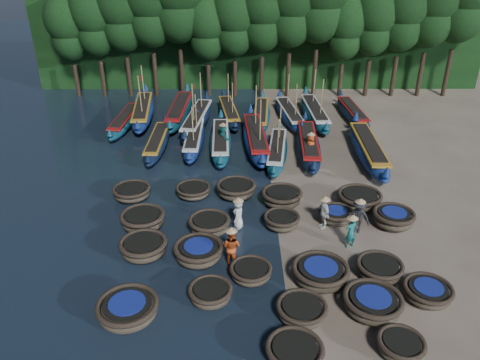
{
  "coord_description": "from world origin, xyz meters",
  "views": [
    {
      "loc": [
        -1.89,
        -20.07,
        12.78
      ],
      "look_at": [
        -1.82,
        1.59,
        1.3
      ],
      "focal_mm": 35.0,
      "sensor_mm": 36.0,
      "label": 1
    }
  ],
  "objects_px": {
    "long_boat_12": "(197,119)",
    "fisherman_5": "(223,137)",
    "long_boat_5": "(256,138)",
    "long_boat_17": "(352,113)",
    "coracle_24": "(359,198)",
    "fisherman_1": "(351,230)",
    "coracle_17": "(282,220)",
    "coracle_3": "(295,352)",
    "coracle_14": "(380,269)",
    "fisherman_6": "(310,146)",
    "coracle_5": "(128,309)",
    "fisherman_0": "(238,213)",
    "long_boat_9": "(125,120)",
    "coracle_8": "(373,303)",
    "fisherman_4": "(324,212)",
    "coracle_22": "(236,189)",
    "coracle_18": "(336,215)",
    "coracle_10": "(144,247)",
    "coracle_19": "(393,218)",
    "long_boat_3": "(194,138)",
    "coracle_9": "(428,292)",
    "coracle_23": "(282,197)",
    "long_boat_15": "(289,114)",
    "coracle_20": "(132,192)",
    "coracle_15": "(143,220)",
    "coracle_12": "(251,272)",
    "fisherman_2": "(231,246)",
    "coracle_4": "(401,346)",
    "long_boat_4": "(221,141)",
    "coracle_13": "(320,273)",
    "long_boat_11": "(180,111)",
    "coracle_16": "(209,224)",
    "long_boat_13": "(229,112)",
    "coracle_7": "(302,310)",
    "coracle_21": "(193,191)",
    "long_boat_6": "(277,150)",
    "long_boat_14": "(261,115)",
    "long_boat_7": "(308,145)",
    "long_boat_10": "(143,111)",
    "coracle_11": "(199,252)"
  },
  "relations": [
    {
      "from": "long_boat_12",
      "to": "fisherman_5",
      "type": "xyz_separation_m",
      "value": [
        2.04,
        -4.07,
        0.33
      ]
    },
    {
      "from": "long_boat_5",
      "to": "long_boat_17",
      "type": "xyz_separation_m",
      "value": [
        7.64,
        5.23,
        -0.1
      ]
    },
    {
      "from": "coracle_24",
      "to": "fisherman_1",
      "type": "xyz_separation_m",
      "value": [
        -1.27,
        -3.65,
        0.47
      ]
    },
    {
      "from": "coracle_17",
      "to": "coracle_3",
      "type": "bearing_deg",
      "value": -91.65
    },
    {
      "from": "long_boat_17",
      "to": "coracle_14",
      "type": "bearing_deg",
      "value": -102.83
    },
    {
      "from": "coracle_24",
      "to": "fisherman_6",
      "type": "relative_size",
      "value": 1.49
    },
    {
      "from": "coracle_5",
      "to": "fisherman_0",
      "type": "bearing_deg",
      "value": 56.1
    },
    {
      "from": "long_boat_9",
      "to": "fisherman_5",
      "type": "height_order",
      "value": "fisherman_5"
    },
    {
      "from": "coracle_8",
      "to": "fisherman_4",
      "type": "relative_size",
      "value": 1.25
    },
    {
      "from": "coracle_22",
      "to": "coracle_18",
      "type": "bearing_deg",
      "value": -27.18
    },
    {
      "from": "coracle_10",
      "to": "fisherman_1",
      "type": "xyz_separation_m",
      "value": [
        9.29,
        0.66,
        0.44
      ]
    },
    {
      "from": "coracle_19",
      "to": "coracle_24",
      "type": "xyz_separation_m",
      "value": [
        -1.21,
        1.95,
        -0.04
      ]
    },
    {
      "from": "long_boat_3",
      "to": "fisherman_4",
      "type": "height_order",
      "value": "long_boat_3"
    },
    {
      "from": "coracle_9",
      "to": "coracle_23",
      "type": "xyz_separation_m",
      "value": [
        -5.1,
        7.25,
        0.1
      ]
    },
    {
      "from": "long_boat_17",
      "to": "long_boat_15",
      "type": "bearing_deg",
      "value": 179.94
    },
    {
      "from": "coracle_14",
      "to": "coracle_20",
      "type": "distance_m",
      "value": 13.36
    },
    {
      "from": "coracle_9",
      "to": "coracle_15",
      "type": "bearing_deg",
      "value": 157.01
    },
    {
      "from": "coracle_3",
      "to": "fisherman_4",
      "type": "height_order",
      "value": "fisherman_4"
    },
    {
      "from": "long_boat_9",
      "to": "coracle_12",
      "type": "bearing_deg",
      "value": -59.22
    },
    {
      "from": "coracle_15",
      "to": "fisherman_2",
      "type": "xyz_separation_m",
      "value": [
        4.35,
        -2.8,
        0.46
      ]
    },
    {
      "from": "coracle_19",
      "to": "long_boat_12",
      "type": "xyz_separation_m",
      "value": [
        -10.62,
        13.3,
        0.12
      ]
    },
    {
      "from": "long_boat_5",
      "to": "long_boat_17",
      "type": "bearing_deg",
      "value": 30.94
    },
    {
      "from": "coracle_17",
      "to": "long_boat_9",
      "type": "distance_m",
      "value": 17.09
    },
    {
      "from": "coracle_20",
      "to": "fisherman_0",
      "type": "height_order",
      "value": "fisherman_0"
    },
    {
      "from": "coracle_4",
      "to": "long_boat_4",
      "type": "height_order",
      "value": "long_boat_4"
    },
    {
      "from": "coracle_10",
      "to": "coracle_13",
      "type": "bearing_deg",
      "value": -13.19
    },
    {
      "from": "coracle_13",
      "to": "fisherman_0",
      "type": "relative_size",
      "value": 1.55
    },
    {
      "from": "long_boat_11",
      "to": "long_boat_15",
      "type": "bearing_deg",
      "value": -1.36
    },
    {
      "from": "coracle_20",
      "to": "coracle_13",
      "type": "bearing_deg",
      "value": -37.05
    },
    {
      "from": "coracle_16",
      "to": "fisherman_4",
      "type": "xyz_separation_m",
      "value": [
        5.52,
        0.46,
        0.41
      ]
    },
    {
      "from": "coracle_23",
      "to": "fisherman_5",
      "type": "bearing_deg",
      "value": 114.58
    },
    {
      "from": "coracle_23",
      "to": "long_boat_13",
      "type": "distance_m",
      "value": 13.39
    },
    {
      "from": "coracle_7",
      "to": "coracle_23",
      "type": "distance_m",
      "value": 8.22
    },
    {
      "from": "coracle_3",
      "to": "coracle_21",
      "type": "distance_m",
      "value": 11.95
    },
    {
      "from": "coracle_22",
      "to": "long_boat_6",
      "type": "relative_size",
      "value": 0.35
    },
    {
      "from": "coracle_3",
      "to": "coracle_8",
      "type": "bearing_deg",
      "value": 35.82
    },
    {
      "from": "coracle_19",
      "to": "coracle_20",
      "type": "bearing_deg",
      "value": 168.36
    },
    {
      "from": "long_boat_14",
      "to": "fisherman_2",
      "type": "xyz_separation_m",
      "value": [
        -2.01,
        -17.32,
        0.4
      ]
    },
    {
      "from": "coracle_18",
      "to": "long_boat_7",
      "type": "xyz_separation_m",
      "value": [
        -0.25,
        8.32,
        0.17
      ]
    },
    {
      "from": "coracle_5",
      "to": "long_boat_13",
      "type": "distance_m",
      "value": 21.55
    },
    {
      "from": "long_boat_10",
      "to": "long_boat_14",
      "type": "height_order",
      "value": "long_boat_10"
    },
    {
      "from": "coracle_14",
      "to": "long_boat_17",
      "type": "xyz_separation_m",
      "value": [
        2.92,
        18.78,
        0.1
      ]
    },
    {
      "from": "coracle_8",
      "to": "fisherman_2",
      "type": "relative_size",
      "value": 1.16
    },
    {
      "from": "coracle_22",
      "to": "coracle_14",
      "type": "bearing_deg",
      "value": -48.39
    },
    {
      "from": "coracle_10",
      "to": "coracle_21",
      "type": "relative_size",
      "value": 0.95
    },
    {
      "from": "coracle_11",
      "to": "long_boat_6",
      "type": "relative_size",
      "value": 0.36
    },
    {
      "from": "long_boat_10",
      "to": "coracle_4",
      "type": "bearing_deg",
      "value": -66.88
    },
    {
      "from": "coracle_20",
      "to": "coracle_24",
      "type": "distance_m",
      "value": 12.14
    },
    {
      "from": "long_boat_11",
      "to": "coracle_21",
      "type": "bearing_deg",
      "value": -77.77
    },
    {
      "from": "long_boat_14",
      "to": "fisherman_2",
      "type": "bearing_deg",
      "value": -92.34
    }
  ]
}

